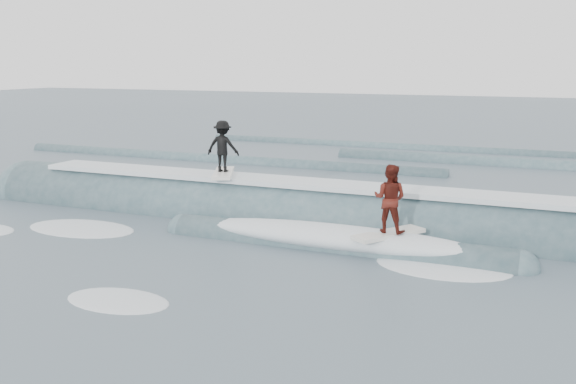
% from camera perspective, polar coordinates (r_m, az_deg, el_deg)
% --- Properties ---
extents(ground, '(160.00, 160.00, 0.00)m').
position_cam_1_polar(ground, '(15.17, -5.32, -6.59)').
color(ground, '#435562').
rests_on(ground, ground).
extents(breaking_wave, '(23.43, 3.97, 2.37)m').
position_cam_1_polar(breaking_wave, '(18.88, 1.44, -2.78)').
color(breaking_wave, '#355059').
rests_on(breaking_wave, ground).
extents(surfer_black, '(1.31, 2.05, 1.68)m').
position_cam_1_polar(surfer_black, '(19.88, -5.81, 3.82)').
color(surfer_black, white).
rests_on(surfer_black, ground).
extents(surfer_red, '(1.57, 1.97, 1.79)m').
position_cam_1_polar(surfer_red, '(15.87, 9.03, -0.92)').
color(surfer_red, silver).
rests_on(surfer_red, ground).
extents(whitewater, '(15.18, 6.62, 0.10)m').
position_cam_1_polar(whitewater, '(16.40, -10.38, -5.33)').
color(whitewater, white).
rests_on(whitewater, ground).
extents(far_swells, '(37.99, 8.65, 0.80)m').
position_cam_1_polar(far_swells, '(31.39, 10.55, 2.72)').
color(far_swells, '#355059').
rests_on(far_swells, ground).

